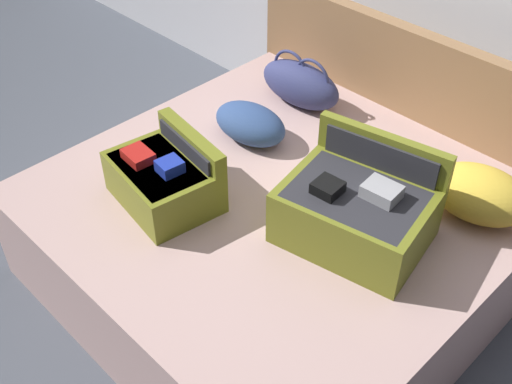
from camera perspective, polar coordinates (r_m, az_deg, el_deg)
The scene contains 8 objects.
ground_plane at distance 2.95m, azimuth -3.73°, elevation -11.53°, with size 12.00×12.00×0.00m, color #4C515B.
bed at distance 2.94m, azimuth 1.88°, elevation -4.12°, with size 1.88×1.81×0.52m, color #BC9993.
headboard at distance 3.41m, azimuth 13.10°, elevation 6.56°, with size 1.91×0.08×0.96m, color olive.
hard_case_large at distance 2.51m, azimuth 8.98°, elevation -1.62°, with size 0.63×0.53×0.39m.
hard_case_medium at distance 2.70m, azimuth -8.25°, elevation 1.22°, with size 0.49×0.41×0.29m.
duffel_bag at distance 3.31m, azimuth 3.99°, elevation 9.63°, with size 0.48×0.24×0.28m.
pillow_near_headboard at distance 2.77m, azimuth 19.39°, elevation -0.15°, with size 0.42×0.30×0.21m, color gold.
pillow_center_head at distance 3.05m, azimuth -0.52°, elevation 6.15°, with size 0.38×0.24×0.17m, color navy.
Camera 1 is at (1.43, -1.15, 2.32)m, focal length 44.69 mm.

